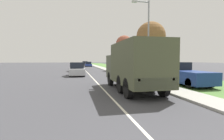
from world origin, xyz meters
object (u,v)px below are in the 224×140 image
car_fourth_ahead (88,64)px  lamp_post (146,34)px  pickup_truck (183,74)px  car_second_ahead (76,68)px  car_third_ahead (75,66)px  military_truck (134,65)px  car_farthest_ahead (85,63)px  car_nearest_ahead (77,70)px

car_fourth_ahead → lamp_post: bearing=-86.0°
pickup_truck → lamp_post: 4.86m
car_second_ahead → car_third_ahead: (-0.07, 8.69, -0.01)m
military_truck → car_third_ahead: size_ratio=1.68×
car_fourth_ahead → car_farthest_ahead: (-0.37, 11.32, 0.02)m
car_nearest_ahead → car_third_ahead: car_nearest_ahead is taller
car_fourth_ahead → car_third_ahead: bearing=-107.6°
car_fourth_ahead → pickup_truck: pickup_truck is taller
car_second_ahead → car_fourth_ahead: size_ratio=1.13×
car_second_ahead → pickup_truck: (8.79, -19.01, 0.22)m
military_truck → pickup_truck: bearing=22.1°
car_second_ahead → car_fourth_ahead: (3.75, 20.74, 0.01)m
military_truck → car_fourth_ahead: (0.05, 41.81, -1.07)m
car_fourth_ahead → car_nearest_ahead: bearing=-97.0°
car_nearest_ahead → car_fourth_ahead: bearing=83.0°
car_second_ahead → car_fourth_ahead: bearing=79.7°
car_third_ahead → car_fourth_ahead: size_ratio=1.05×
pickup_truck → car_fourth_ahead: bearing=97.2°
military_truck → pickup_truck: 5.56m
car_farthest_ahead → car_nearest_ahead: bearing=-94.6°
pickup_truck → lamp_post: size_ratio=0.72×
car_second_ahead → car_third_ahead: size_ratio=1.08×
car_third_ahead → car_nearest_ahead: bearing=-89.5°
military_truck → car_farthest_ahead: 53.15m
car_nearest_ahead → car_second_ahead: car_nearest_ahead is taller
car_second_ahead → pickup_truck: size_ratio=0.87×
car_farthest_ahead → car_fourth_ahead: bearing=-88.1°
military_truck → lamp_post: bearing=57.8°
military_truck → car_second_ahead: military_truck is taller
car_farthest_ahead → military_truck: bearing=-89.7°
car_farthest_ahead → lamp_post: 49.15m
car_second_ahead → lamp_post: size_ratio=0.63×
pickup_truck → car_third_ahead: bearing=107.7°
car_fourth_ahead → pickup_truck: 40.07m
car_fourth_ahead → car_farthest_ahead: bearing=91.9°
car_third_ahead → pickup_truck: (8.86, -27.70, 0.23)m
car_second_ahead → car_farthest_ahead: size_ratio=0.95×
car_third_ahead → lamp_post: lamp_post is taller
car_second_ahead → lamp_post: 18.41m
military_truck → car_third_ahead: (-3.77, 29.77, -1.10)m
car_nearest_ahead → car_third_ahead: 17.78m
car_second_ahead → car_nearest_ahead: bearing=-89.4°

